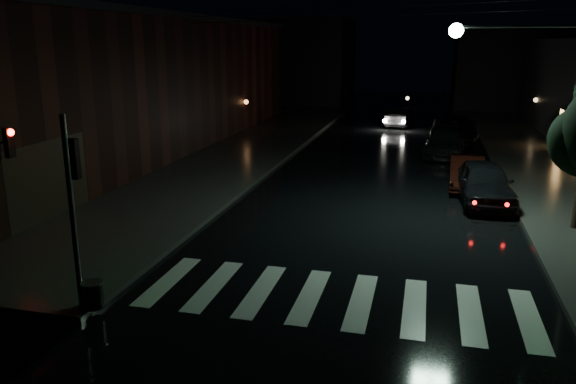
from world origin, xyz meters
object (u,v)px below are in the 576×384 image
Objects in this scene: parked_car_a at (484,183)px; parked_car_b at (467,173)px; parked_car_c at (445,143)px; oncoming_car at (399,117)px; parked_car_d at (454,129)px.

parked_car_b is (-0.47, 2.25, -0.14)m from parked_car_a.
oncoming_car is (-2.92, 10.36, 0.00)m from parked_car_c.
oncoming_car reaches higher than parked_car_c.
oncoming_car is at bearing 122.57° from parked_car_d.
parked_car_a is 0.97× the size of parked_car_c.
parked_car_a is at bearing -76.74° from parked_car_b.
parked_car_b is at bearing 107.12° from oncoming_car.
parked_car_b is 0.82× the size of parked_car_c.
parked_car_d is 7.04m from oncoming_car.
parked_car_b is 11.17m from parked_car_d.
oncoming_car is at bearing 111.79° from parked_car_c.
parked_car_c is at bearing 97.51° from parked_car_b.
oncoming_car is at bearing 103.46° from parked_car_b.
parked_car_c is at bearing 110.95° from oncoming_car.
parked_car_c is 10.76m from oncoming_car.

